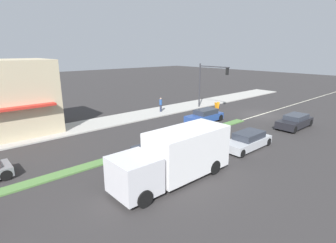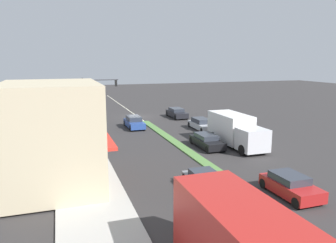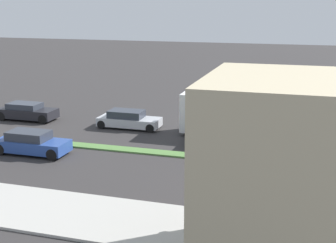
{
  "view_description": "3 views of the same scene",
  "coord_description": "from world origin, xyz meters",
  "px_view_note": "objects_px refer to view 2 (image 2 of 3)",
  "views": [
    {
      "loc": [
        -15.21,
        27.92,
        7.35
      ],
      "look_at": [
        1.28,
        13.32,
        1.34
      ],
      "focal_mm": 28.0,
      "sensor_mm": 36.0,
      "label": 1
    },
    {
      "loc": [
        10.49,
        44.58,
        7.93
      ],
      "look_at": [
        -0.0,
        13.39,
        1.71
      ],
      "focal_mm": 35.0,
      "sensor_mm": 36.0,
      "label": 2
    },
    {
      "loc": [
        25.27,
        22.74,
        8.72
      ],
      "look_at": [
        -0.96,
        14.85,
        1.76
      ],
      "focal_mm": 50.0,
      "sensor_mm": 36.0,
      "label": 3
    }
  ],
  "objects_px": {
    "traffic_signal_main": "(94,92)",
    "sedan_silver": "(202,124)",
    "coupe_blue": "(134,122)",
    "suv_grey": "(208,183)",
    "pedestrian": "(78,124)",
    "warning_aframe_sign": "(99,117)",
    "suv_black": "(207,141)",
    "delivery_truck": "(235,130)",
    "sedan_dark": "(177,113)",
    "hatchback_red": "(290,186)"
  },
  "relations": [
    {
      "from": "sedan_dark",
      "to": "pedestrian",
      "type": "bearing_deg",
      "value": 22.27
    },
    {
      "from": "delivery_truck",
      "to": "coupe_blue",
      "type": "xyz_separation_m",
      "value": [
        7.2,
        -10.86,
        -0.8
      ]
    },
    {
      "from": "pedestrian",
      "to": "warning_aframe_sign",
      "type": "xyz_separation_m",
      "value": [
        -3.18,
        -6.86,
        -0.59
      ]
    },
    {
      "from": "coupe_blue",
      "to": "hatchback_red",
      "type": "xyz_separation_m",
      "value": [
        -4.4,
        22.21,
        -0.04
      ]
    },
    {
      "from": "warning_aframe_sign",
      "to": "coupe_blue",
      "type": "distance_m",
      "value": 7.07
    },
    {
      "from": "traffic_signal_main",
      "to": "warning_aframe_sign",
      "type": "bearing_deg",
      "value": -118.71
    },
    {
      "from": "delivery_truck",
      "to": "sedan_silver",
      "type": "relative_size",
      "value": 1.68
    },
    {
      "from": "coupe_blue",
      "to": "sedan_dark",
      "type": "relative_size",
      "value": 0.98
    },
    {
      "from": "traffic_signal_main",
      "to": "suv_black",
      "type": "distance_m",
      "value": 18.16
    },
    {
      "from": "warning_aframe_sign",
      "to": "sedan_silver",
      "type": "relative_size",
      "value": 0.19
    },
    {
      "from": "hatchback_red",
      "to": "suv_grey",
      "type": "height_order",
      "value": "hatchback_red"
    },
    {
      "from": "suv_black",
      "to": "warning_aframe_sign",
      "type": "bearing_deg",
      "value": -65.64
    },
    {
      "from": "delivery_truck",
      "to": "hatchback_red",
      "type": "height_order",
      "value": "delivery_truck"
    },
    {
      "from": "warning_aframe_sign",
      "to": "pedestrian",
      "type": "bearing_deg",
      "value": 65.15
    },
    {
      "from": "pedestrian",
      "to": "traffic_signal_main",
      "type": "bearing_deg",
      "value": -114.03
    },
    {
      "from": "sedan_dark",
      "to": "suv_black",
      "type": "xyz_separation_m",
      "value": [
        2.8,
        15.71,
        -0.05
      ]
    },
    {
      "from": "delivery_truck",
      "to": "coupe_blue",
      "type": "distance_m",
      "value": 13.06
    },
    {
      "from": "traffic_signal_main",
      "to": "pedestrian",
      "type": "height_order",
      "value": "traffic_signal_main"
    },
    {
      "from": "pedestrian",
      "to": "coupe_blue",
      "type": "distance_m",
      "value": 6.5
    },
    {
      "from": "traffic_signal_main",
      "to": "coupe_blue",
      "type": "height_order",
      "value": "traffic_signal_main"
    },
    {
      "from": "delivery_truck",
      "to": "suv_black",
      "type": "distance_m",
      "value": 2.94
    },
    {
      "from": "warning_aframe_sign",
      "to": "coupe_blue",
      "type": "height_order",
      "value": "coupe_blue"
    },
    {
      "from": "pedestrian",
      "to": "sedan_dark",
      "type": "bearing_deg",
      "value": -157.73
    },
    {
      "from": "delivery_truck",
      "to": "warning_aframe_sign",
      "type": "bearing_deg",
      "value": -58.52
    },
    {
      "from": "sedan_dark",
      "to": "sedan_silver",
      "type": "bearing_deg",
      "value": 90.0
    },
    {
      "from": "suv_black",
      "to": "delivery_truck",
      "type": "bearing_deg",
      "value": 176.86
    },
    {
      "from": "traffic_signal_main",
      "to": "sedan_silver",
      "type": "relative_size",
      "value": 1.25
    },
    {
      "from": "coupe_blue",
      "to": "suv_grey",
      "type": "xyz_separation_m",
      "value": [
        0.0,
        20.18,
        -0.1
      ]
    },
    {
      "from": "traffic_signal_main",
      "to": "pedestrian",
      "type": "distance_m",
      "value": 6.86
    },
    {
      "from": "traffic_signal_main",
      "to": "sedan_dark",
      "type": "relative_size",
      "value": 1.25
    },
    {
      "from": "coupe_blue",
      "to": "hatchback_red",
      "type": "bearing_deg",
      "value": 101.2
    },
    {
      "from": "delivery_truck",
      "to": "suv_grey",
      "type": "distance_m",
      "value": 11.81
    },
    {
      "from": "delivery_truck",
      "to": "coupe_blue",
      "type": "relative_size",
      "value": 1.72
    },
    {
      "from": "pedestrian",
      "to": "delivery_truck",
      "type": "bearing_deg",
      "value": 143.07
    },
    {
      "from": "hatchback_red",
      "to": "suv_black",
      "type": "height_order",
      "value": "hatchback_red"
    },
    {
      "from": "delivery_truck",
      "to": "sedan_silver",
      "type": "distance_m",
      "value": 7.58
    },
    {
      "from": "coupe_blue",
      "to": "suv_black",
      "type": "relative_size",
      "value": 1.0
    },
    {
      "from": "traffic_signal_main",
      "to": "suv_grey",
      "type": "xyz_separation_m",
      "value": [
        -3.92,
        25.27,
        -3.33
      ]
    },
    {
      "from": "sedan_dark",
      "to": "suv_grey",
      "type": "distance_m",
      "value": 26.19
    },
    {
      "from": "traffic_signal_main",
      "to": "suv_black",
      "type": "bearing_deg",
      "value": 117.79
    },
    {
      "from": "warning_aframe_sign",
      "to": "suv_black",
      "type": "xyz_separation_m",
      "value": [
        -7.68,
        16.97,
        0.17
      ]
    },
    {
      "from": "traffic_signal_main",
      "to": "warning_aframe_sign",
      "type": "height_order",
      "value": "traffic_signal_main"
    },
    {
      "from": "warning_aframe_sign",
      "to": "sedan_dark",
      "type": "xyz_separation_m",
      "value": [
        -10.48,
        1.26,
        0.22
      ]
    },
    {
      "from": "sedan_silver",
      "to": "sedan_dark",
      "type": "height_order",
      "value": "sedan_dark"
    },
    {
      "from": "warning_aframe_sign",
      "to": "sedan_silver",
      "type": "xyz_separation_m",
      "value": [
        -10.48,
        9.59,
        0.19
      ]
    },
    {
      "from": "coupe_blue",
      "to": "sedan_silver",
      "type": "bearing_deg",
      "value": 155.18
    },
    {
      "from": "pedestrian",
      "to": "suv_grey",
      "type": "height_order",
      "value": "pedestrian"
    },
    {
      "from": "pedestrian",
      "to": "coupe_blue",
      "type": "height_order",
      "value": "pedestrian"
    },
    {
      "from": "warning_aframe_sign",
      "to": "sedan_silver",
      "type": "distance_m",
      "value": 14.21
    },
    {
      "from": "pedestrian",
      "to": "suv_black",
      "type": "xyz_separation_m",
      "value": [
        -10.86,
        10.11,
        -0.41
      ]
    }
  ]
}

